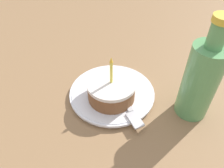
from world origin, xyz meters
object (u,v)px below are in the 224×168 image
fork (126,104)px  cake_slice (111,89)px  bottle (201,80)px  plate (112,93)px

fork → cake_slice: bearing=-76.7°
bottle → plate: bearing=-55.7°
fork → bottle: 0.17m
cake_slice → bottle: 0.20m
plate → cake_slice: bearing=44.0°
bottle → cake_slice: bearing=-49.9°
fork → plate: bearing=-94.4°
plate → fork: bearing=85.6°
cake_slice → plate: bearing=-136.0°
fork → bottle: size_ratio=0.70×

